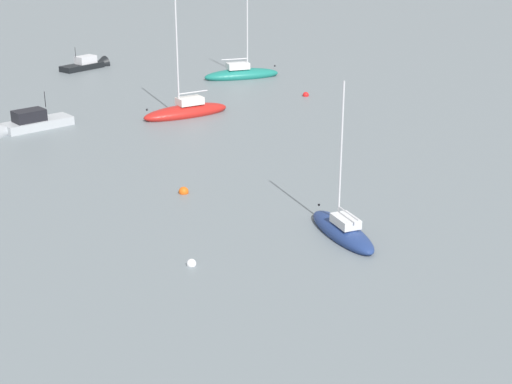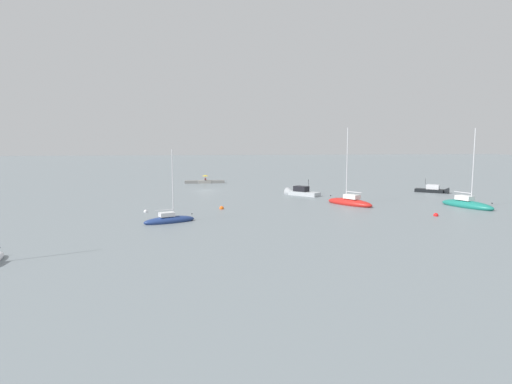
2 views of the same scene
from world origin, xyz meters
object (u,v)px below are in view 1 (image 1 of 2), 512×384
(motorboat_grey_near, at_px, (25,126))
(mooring_buoy_far, at_px, (191,264))
(sailboat_navy_far, at_px, (342,231))
(mooring_buoy_mid, at_px, (306,95))
(sailboat_red_near, at_px, (186,111))
(motorboat_black_mid, at_px, (89,65))
(mooring_buoy_near, at_px, (184,192))
(sailboat_teal_mid, at_px, (241,74))

(motorboat_grey_near, xyz_separation_m, mooring_buoy_far, (25.77, 16.03, -0.31))
(sailboat_navy_far, height_order, mooring_buoy_mid, sailboat_navy_far)
(sailboat_red_near, xyz_separation_m, motorboat_black_mid, (-22.12, -13.43, -0.05))
(motorboat_grey_near, distance_m, motorboat_black_mid, 26.94)
(motorboat_black_mid, distance_m, mooring_buoy_far, 55.17)
(sailboat_red_near, height_order, motorboat_black_mid, sailboat_red_near)
(mooring_buoy_far, bearing_deg, motorboat_black_mid, -162.83)
(mooring_buoy_near, bearing_deg, mooring_buoy_mid, 160.40)
(sailboat_teal_mid, distance_m, motorboat_grey_near, 27.85)
(sailboat_navy_far, bearing_deg, sailboat_red_near, 89.95)
(motorboat_grey_near, bearing_deg, sailboat_navy_far, -173.11)
(mooring_buoy_mid, relative_size, mooring_buoy_far, 1.23)
(mooring_buoy_mid, bearing_deg, sailboat_teal_mid, -143.29)
(sailboat_red_near, relative_size, mooring_buoy_near, 18.76)
(sailboat_navy_far, xyz_separation_m, mooring_buoy_mid, (-34.47, 0.20, -0.21))
(sailboat_teal_mid, relative_size, motorboat_black_mid, 2.06)
(sailboat_teal_mid, xyz_separation_m, mooring_buoy_near, (36.45, -3.24, -0.31))
(sailboat_navy_far, height_order, motorboat_black_mid, sailboat_navy_far)
(sailboat_red_near, relative_size, sailboat_teal_mid, 1.01)
(sailboat_navy_far, distance_m, mooring_buoy_far, 9.11)
(sailboat_red_near, relative_size, motorboat_grey_near, 1.89)
(sailboat_teal_mid, bearing_deg, sailboat_navy_far, -10.43)
(motorboat_black_mid, height_order, mooring_buoy_mid, motorboat_black_mid)
(motorboat_grey_near, bearing_deg, mooring_buoy_far, 170.90)
(motorboat_grey_near, relative_size, mooring_buoy_near, 9.91)
(motorboat_grey_near, distance_m, mooring_buoy_mid, 27.51)
(mooring_buoy_far, bearing_deg, motorboat_grey_near, -148.12)
(sailboat_teal_mid, bearing_deg, motorboat_grey_near, -58.89)
(sailboat_red_near, xyz_separation_m, mooring_buoy_near, (19.96, 1.52, -0.30))
(sailboat_teal_mid, distance_m, mooring_buoy_near, 36.60)
(motorboat_black_mid, xyz_separation_m, mooring_buoy_far, (52.71, 16.29, -0.27))
(mooring_buoy_mid, bearing_deg, mooring_buoy_near, -19.60)
(mooring_buoy_near, bearing_deg, motorboat_black_mid, -160.44)
(motorboat_black_mid, distance_m, mooring_buoy_mid, 28.70)
(mooring_buoy_near, bearing_deg, mooring_buoy_far, 7.19)
(sailboat_red_near, height_order, sailboat_navy_far, sailboat_red_near)
(sailboat_teal_mid, height_order, mooring_buoy_mid, sailboat_teal_mid)
(mooring_buoy_near, bearing_deg, sailboat_navy_far, 54.53)
(sailboat_teal_mid, relative_size, mooring_buoy_mid, 19.28)
(sailboat_red_near, bearing_deg, sailboat_teal_mid, -47.90)
(motorboat_grey_near, xyz_separation_m, mooring_buoy_near, (15.14, 14.69, -0.29))
(sailboat_red_near, relative_size, mooring_buoy_mid, 19.56)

